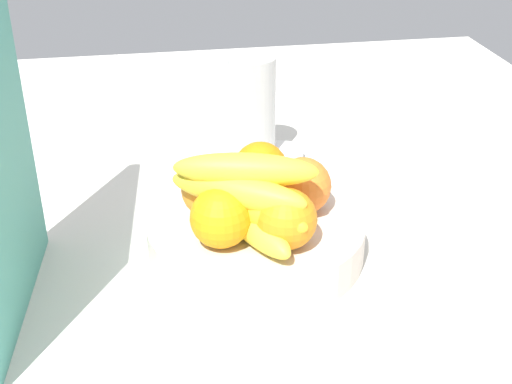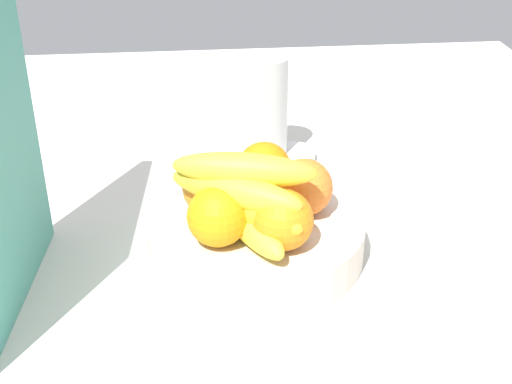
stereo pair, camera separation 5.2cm
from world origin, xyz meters
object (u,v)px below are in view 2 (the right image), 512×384
at_px(thermos_tumbler, 264,111).
at_px(jar_lid, 292,156).
at_px(orange_back_right, 304,187).
at_px(orange_front_right, 211,188).
at_px(fruit_bowl, 256,237).
at_px(orange_center, 218,216).
at_px(banana_bunch, 243,197).
at_px(orange_back_left, 283,220).
at_px(orange_front_left, 264,169).

xyz_separation_m(thermos_tumbler, jar_lid, (-0.00, -0.05, -0.08)).
bearing_deg(orange_back_right, orange_front_right, 84.58).
bearing_deg(thermos_tumbler, orange_back_right, -175.12).
bearing_deg(fruit_bowl, orange_front_right, 66.23).
xyz_separation_m(orange_front_right, jar_lid, (0.24, -0.14, -0.08)).
relative_size(orange_center, thermos_tumbler, 0.42).
xyz_separation_m(banana_bunch, jar_lid, (0.30, -0.10, -0.10)).
distance_m(banana_bunch, thermos_tumbler, 0.31).
relative_size(orange_back_right, jar_lid, 0.94).
bearing_deg(orange_front_right, orange_back_left, -137.87).
bearing_deg(thermos_tumbler, orange_front_left, 173.63).
height_order(fruit_bowl, orange_back_right, orange_back_right).
xyz_separation_m(fruit_bowl, thermos_tumbler, (0.27, -0.04, 0.06)).
bearing_deg(jar_lid, banana_bunch, 160.73).
xyz_separation_m(orange_center, jar_lid, (0.31, -0.13, -0.08)).
relative_size(fruit_bowl, orange_back_right, 3.77).
height_order(orange_center, orange_back_right, same).
relative_size(banana_bunch, jar_lid, 2.35).
bearing_deg(jar_lid, orange_back_right, 174.69).
bearing_deg(orange_front_left, orange_back_left, -176.87).
distance_m(orange_front_left, thermos_tumbler, 0.20).
bearing_deg(fruit_bowl, orange_front_left, -14.51).
bearing_deg(orange_center, orange_front_left, -30.34).
bearing_deg(orange_center, orange_back_left, -102.17).
height_order(orange_front_right, thermos_tumbler, thermos_tumbler).
xyz_separation_m(fruit_bowl, orange_center, (-0.05, 0.05, 0.06)).
bearing_deg(banana_bunch, fruit_bowl, -29.88).
distance_m(orange_back_right, jar_lid, 0.27).
bearing_deg(orange_back_right, thermos_tumbler, 4.88).
distance_m(orange_front_left, orange_back_left, 0.13).
relative_size(orange_center, orange_back_left, 1.00).
bearing_deg(jar_lid, fruit_bowl, 162.19).
xyz_separation_m(orange_back_left, thermos_tumbler, (0.33, -0.02, 0.00)).
bearing_deg(banana_bunch, orange_back_left, -124.16).
xyz_separation_m(fruit_bowl, jar_lid, (0.27, -0.09, -0.02)).
xyz_separation_m(orange_front_left, thermos_tumbler, (0.20, -0.02, 0.00)).
distance_m(orange_back_left, thermos_tumbler, 0.33).
relative_size(thermos_tumbler, jar_lid, 2.26).
height_order(orange_front_left, banana_bunch, banana_bunch).
xyz_separation_m(orange_front_left, jar_lid, (0.20, -0.07, -0.08)).
xyz_separation_m(orange_front_right, orange_back_left, (-0.09, -0.08, 0.00)).
distance_m(orange_front_right, thermos_tumbler, 0.26).
distance_m(orange_front_left, orange_front_right, 0.08).
bearing_deg(fruit_bowl, banana_bunch, 150.12).
distance_m(orange_back_left, orange_back_right, 0.08).
bearing_deg(banana_bunch, orange_back_right, -60.26).
bearing_deg(orange_back_left, thermos_tumbler, -2.64).
bearing_deg(banana_bunch, orange_center, 114.32).
bearing_deg(banana_bunch, orange_front_right, 31.34).
xyz_separation_m(orange_front_right, banana_bunch, (-0.06, -0.03, 0.02)).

